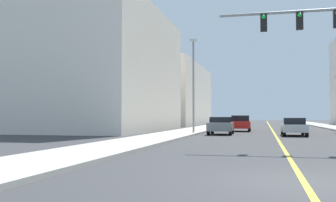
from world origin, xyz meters
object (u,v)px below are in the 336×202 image
object	(u,v)px
street_lamp	(193,80)
car_silver	(294,126)
car_gray	(221,125)
car_red	(241,123)

from	to	relation	value
street_lamp	car_silver	world-z (taller)	street_lamp
car_gray	car_silver	xyz separation A→B (m)	(5.65, -0.81, -0.04)
street_lamp	car_gray	distance (m)	4.36
car_gray	car_silver	bearing A→B (deg)	170.66
car_gray	car_silver	distance (m)	5.71
car_red	car_silver	distance (m)	9.07
street_lamp	car_silver	distance (m)	8.81
car_red	car_silver	xyz separation A→B (m)	(4.46, -7.90, -0.08)
car_silver	car_red	bearing A→B (deg)	119.80
car_red	car_gray	distance (m)	7.19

